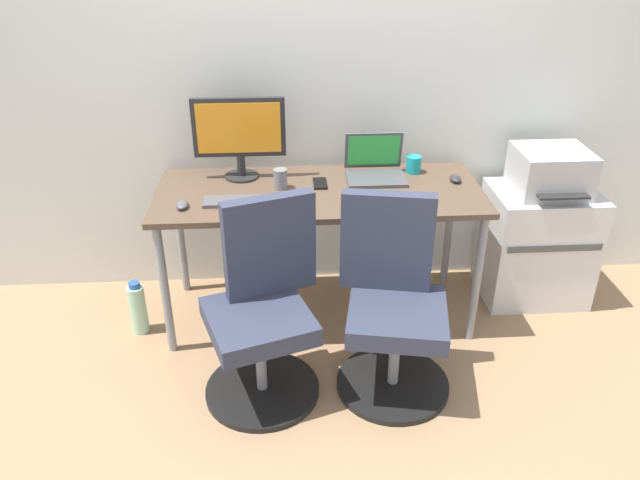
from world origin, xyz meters
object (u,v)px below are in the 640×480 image
object	(u,v)px
office_chair_left	(263,312)
office_chair_right	(393,306)
water_bottle_on_floor	(138,308)
desktop_monitor	(239,132)
side_cabinet	(536,244)
coffee_mug	(414,164)
printer	(550,171)
open_laptop	(375,167)

from	to	relation	value
office_chair_left	office_chair_right	size ratio (longest dim) A/B	1.00
water_bottle_on_floor	desktop_monitor	world-z (taller)	desktop_monitor
office_chair_right	side_cabinet	bearing A→B (deg)	36.10
side_cabinet	coffee_mug	size ratio (longest dim) A/B	7.21
side_cabinet	coffee_mug	world-z (taller)	coffee_mug
printer	open_laptop	distance (m)	0.95
office_chair_right	coffee_mug	bearing A→B (deg)	73.95
coffee_mug	office_chair_right	bearing A→B (deg)	-106.05
office_chair_left	printer	bearing A→B (deg)	24.28
office_chair_left	open_laptop	size ratio (longest dim) A/B	3.03
water_bottle_on_floor	coffee_mug	size ratio (longest dim) A/B	3.37
office_chair_right	open_laptop	xyz separation A→B (m)	(0.01, 0.74, 0.39)
office_chair_right	open_laptop	world-z (taller)	open_laptop
side_cabinet	water_bottle_on_floor	bearing A→B (deg)	-174.04
office_chair_left	office_chair_right	distance (m)	0.59
office_chair_left	water_bottle_on_floor	world-z (taller)	office_chair_left
desktop_monitor	open_laptop	size ratio (longest dim) A/B	1.55
office_chair_right	coffee_mug	world-z (taller)	office_chair_right
printer	desktop_monitor	distance (m)	1.68
printer	coffee_mug	size ratio (longest dim) A/B	4.35
printer	open_laptop	xyz separation A→B (m)	(-0.95, 0.04, 0.03)
desktop_monitor	side_cabinet	bearing A→B (deg)	-2.73
office_chair_right	desktop_monitor	bearing A→B (deg)	132.23
open_laptop	side_cabinet	bearing A→B (deg)	-2.45
office_chair_left	coffee_mug	size ratio (longest dim) A/B	10.22
desktop_monitor	office_chair_left	bearing A→B (deg)	-81.81
water_bottle_on_floor	side_cabinet	bearing A→B (deg)	5.96
open_laptop	coffee_mug	world-z (taller)	open_laptop
office_chair_right	desktop_monitor	size ratio (longest dim) A/B	1.96
desktop_monitor	coffee_mug	size ratio (longest dim) A/B	5.22
office_chair_left	water_bottle_on_floor	size ratio (longest dim) A/B	3.03
printer	water_bottle_on_floor	bearing A→B (deg)	-174.07
office_chair_right	side_cabinet	distance (m)	1.19
office_chair_right	desktop_monitor	xyz separation A→B (m)	(-0.71, 0.78, 0.59)
office_chair_left	open_laptop	world-z (taller)	open_laptop
office_chair_right	open_laptop	size ratio (longest dim) A/B	3.03
office_chair_right	side_cabinet	size ratio (longest dim) A/B	1.42
printer	side_cabinet	bearing A→B (deg)	90.00
office_chair_right	coffee_mug	xyz separation A→B (m)	(0.23, 0.78, 0.38)
open_laptop	office_chair_left	bearing A→B (deg)	-129.02
office_chair_left	coffee_mug	xyz separation A→B (m)	(0.82, 0.79, 0.38)
coffee_mug	desktop_monitor	bearing A→B (deg)	-179.53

